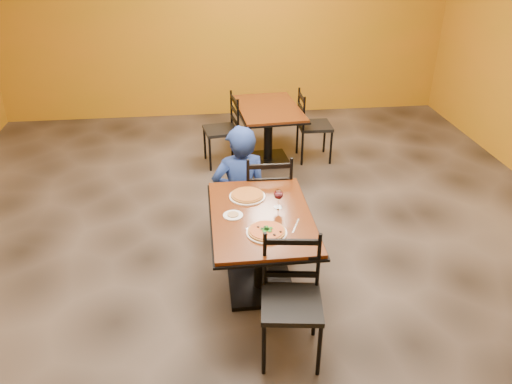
{
  "coord_description": "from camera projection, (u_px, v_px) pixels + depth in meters",
  "views": [
    {
      "loc": [
        -0.44,
        -3.86,
        2.82
      ],
      "look_at": [
        -0.02,
        -0.3,
        0.85
      ],
      "focal_mm": 34.74,
      "sensor_mm": 36.0,
      "label": 1
    }
  ],
  "objects": [
    {
      "name": "chair_main_near",
      "position": [
        292.0,
        305.0,
        3.46
      ],
      "size": [
        0.48,
        0.48,
        0.94
      ],
      "primitive_type": null,
      "rotation": [
        0.0,
        0.0,
        -0.14
      ],
      "color": "black",
      "rests_on": "floor"
    },
    {
      "name": "plate_far",
      "position": [
        247.0,
        196.0,
        4.22
      ],
      "size": [
        0.31,
        0.31,
        0.01
      ],
      "primitive_type": "cylinder",
      "color": "white",
      "rests_on": "table_main"
    },
    {
      "name": "table_second",
      "position": [
        268.0,
        121.0,
        6.36
      ],
      "size": [
        0.87,
        1.22,
        0.75
      ],
      "rotation": [
        0.0,
        0.0,
        0.07
      ],
      "color": "#5C2B0E",
      "rests_on": "floor"
    },
    {
      "name": "chair_second_left",
      "position": [
        221.0,
        131.0,
        6.34
      ],
      "size": [
        0.47,
        0.47,
        0.91
      ],
      "primitive_type": null,
      "rotation": [
        0.0,
        0.0,
        -1.42
      ],
      "color": "black",
      "rests_on": "floor"
    },
    {
      "name": "wall_back",
      "position": [
        224.0,
        19.0,
        7.52
      ],
      "size": [
        7.0,
        0.01,
        3.0
      ],
      "primitive_type": "cube",
      "color": "#C07015",
      "rests_on": "ground"
    },
    {
      "name": "table_main",
      "position": [
        261.0,
        235.0,
        4.06
      ],
      "size": [
        0.83,
        1.23,
        0.75
      ],
      "color": "#5C2B0E",
      "rests_on": "floor"
    },
    {
      "name": "side_plate",
      "position": [
        233.0,
        215.0,
        3.95
      ],
      "size": [
        0.16,
        0.16,
        0.01
      ],
      "primitive_type": "cylinder",
      "color": "white",
      "rests_on": "table_main"
    },
    {
      "name": "dip",
      "position": [
        233.0,
        214.0,
        3.95
      ],
      "size": [
        0.09,
        0.09,
        0.01
      ],
      "primitive_type": "cylinder",
      "color": "#A98352",
      "rests_on": "side_plate"
    },
    {
      "name": "floor",
      "position": [
        254.0,
        254.0,
        4.77
      ],
      "size": [
        7.0,
        8.0,
        0.01
      ],
      "primitive_type": "cube",
      "color": "black",
      "rests_on": "ground"
    },
    {
      "name": "chair_second_right",
      "position": [
        315.0,
        126.0,
        6.47
      ],
      "size": [
        0.42,
        0.42,
        0.92
      ],
      "primitive_type": null,
      "rotation": [
        0.0,
        0.0,
        1.55
      ],
      "color": "black",
      "rests_on": "floor"
    },
    {
      "name": "knife",
      "position": [
        296.0,
        226.0,
        3.82
      ],
      "size": [
        0.1,
        0.2,
        0.0
      ],
      "primitive_type": "cube",
      "rotation": [
        0.0,
        0.0,
        -0.41
      ],
      "color": "silver",
      "rests_on": "table_main"
    },
    {
      "name": "diner",
      "position": [
        240.0,
        179.0,
        4.93
      ],
      "size": [
        0.62,
        0.45,
        1.12
      ],
      "primitive_type": "imported",
      "rotation": [
        0.0,
        0.0,
        3.28
      ],
      "color": "navy",
      "rests_on": "floor"
    },
    {
      "name": "wine_glass",
      "position": [
        278.0,
        198.0,
        4.02
      ],
      "size": [
        0.08,
        0.08,
        0.18
      ],
      "primitive_type": null,
      "color": "white",
      "rests_on": "table_main"
    },
    {
      "name": "fork",
      "position": [
        251.0,
        234.0,
        3.72
      ],
      "size": [
        0.07,
        0.19,
        0.0
      ],
      "primitive_type": "cube",
      "rotation": [
        0.0,
        0.0,
        0.3
      ],
      "color": "silver",
      "rests_on": "table_main"
    },
    {
      "name": "pizza_far",
      "position": [
        247.0,
        195.0,
        4.21
      ],
      "size": [
        0.28,
        0.28,
        0.02
      ],
      "primitive_type": "cylinder",
      "color": "#B17E22",
      "rests_on": "plate_far"
    },
    {
      "name": "chair_main_far",
      "position": [
        267.0,
        195.0,
        4.8
      ],
      "size": [
        0.45,
        0.45,
        0.96
      ],
      "primitive_type": null,
      "rotation": [
        0.0,
        0.0,
        3.11
      ],
      "color": "black",
      "rests_on": "floor"
    },
    {
      "name": "plate_main",
      "position": [
        267.0,
        233.0,
        3.73
      ],
      "size": [
        0.31,
        0.31,
        0.01
      ],
      "primitive_type": "cylinder",
      "color": "white",
      "rests_on": "table_main"
    },
    {
      "name": "pizza_main",
      "position": [
        267.0,
        231.0,
        3.73
      ],
      "size": [
        0.28,
        0.28,
        0.02
      ],
      "primitive_type": "cylinder",
      "color": "maroon",
      "rests_on": "plate_main"
    }
  ]
}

